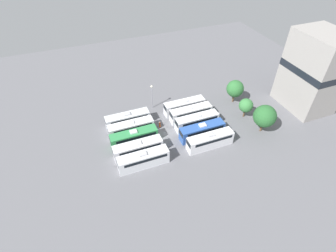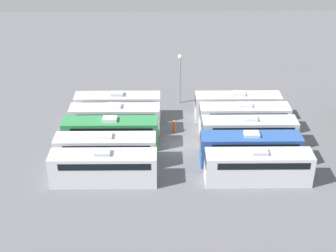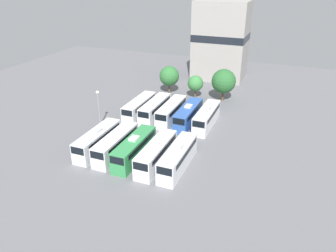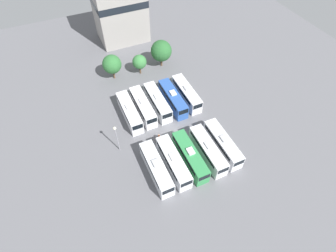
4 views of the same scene
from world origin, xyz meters
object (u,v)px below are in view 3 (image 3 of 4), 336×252
Objects in this scene: bus_1 at (116,143)px; bus_2 at (135,148)px; bus_4 at (178,157)px; tree_0 at (169,76)px; worker_person at (137,131)px; bus_7 at (171,111)px; bus_6 at (155,108)px; bus_5 at (140,107)px; light_pole at (98,102)px; bus_8 at (188,114)px; bus_9 at (207,117)px; tree_1 at (195,83)px; bus_3 at (156,153)px; tree_2 at (224,81)px; bus_0 at (98,140)px; depot_building at (221,40)px.

bus_1 is 1.00× the size of bus_2.
tree_0 is (-13.12, 29.97, 2.37)m from bus_4.
bus_7 is at bearing 69.08° from worker_person.
bus_1 and bus_6 have the same top height.
bus_5 is 1.00× the size of bus_7.
bus_6 is 1.54× the size of light_pole.
bus_4 is at bearing -65.73° from bus_7.
bus_6 is at bearing 43.66° from light_pole.
bus_5 and bus_8 have the same top height.
light_pole is (-15.03, -7.21, 2.96)m from bus_8.
bus_7 is 1.00× the size of bus_9.
bus_1 is 16.00m from bus_7.
bus_7 is at bearing -93.16° from tree_1.
light_pole reaches higher than bus_2.
tree_2 is (3.23, 29.95, 2.66)m from bus_3.
bus_9 is at bearing 3.43° from bus_8.
tree_2 reaches higher than bus_6.
tree_2 reaches higher than bus_7.
tree_0 is at bearing 87.07° from bus_5.
worker_person is at bearing 144.70° from bus_4.
bus_2 and bus_5 have the same top height.
bus_4 is 1.00× the size of bus_6.
bus_8 is (7.06, -0.40, 0.00)m from bus_6.
bus_7 is 1.65× the size of tree_0.
tree_2 is at bearing 46.24° from bus_5.
bus_0 is 3.40m from bus_1.
bus_3 is at bearing -96.16° from tree_2.
bus_0 is 8.00m from worker_person.
bus_2 and bus_9 have the same top height.
tree_2 is at bearing 76.76° from bus_8.
bus_1 is at bearing -114.59° from bus_8.
bus_4 is 29.91m from tree_2.
tree_2 reaches higher than bus_8.
bus_6 and bus_9 have the same top height.
bus_0 is 1.00× the size of bus_1.
bus_0 reaches higher than worker_person.
bus_5 is (0.06, 15.24, 0.00)m from bus_0.
tree_1 is at bearing -93.93° from depot_building.
worker_person is 22.23m from tree_1.
bus_1 is 0.54× the size of depot_building.
light_pole is (-18.59, 8.24, 2.96)m from bus_4.
bus_0 is 1.00× the size of bus_2.
bus_8 is (-0.14, 15.60, 0.00)m from bus_3.
tree_1 is (12.17, 20.82, -1.32)m from light_pole.
bus_3 and bus_6 have the same top height.
light_pole reaches higher than bus_5.
bus_0 and bus_2 have the same top height.
bus_8 is at bearing 76.85° from bus_2.
tree_0 reaches higher than bus_0.
bus_0 is at bearing 178.91° from bus_4.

